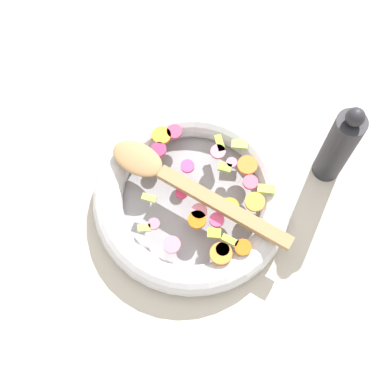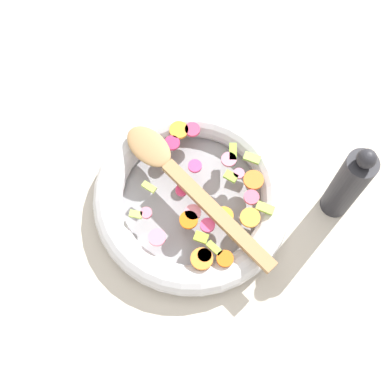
% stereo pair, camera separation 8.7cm
% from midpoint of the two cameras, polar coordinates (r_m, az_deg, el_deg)
% --- Properties ---
extents(ground_plane, '(4.00, 4.00, 0.00)m').
position_cam_midpoint_polar(ground_plane, '(0.92, 2.69, -1.49)').
color(ground_plane, beige).
extents(skillet, '(0.33, 0.33, 0.05)m').
position_cam_midpoint_polar(skillet, '(0.90, 2.76, -1.00)').
color(skillet, gray).
rests_on(skillet, ground_plane).
extents(chopped_vegetables, '(0.27, 0.23, 0.01)m').
position_cam_midpoint_polar(chopped_vegetables, '(0.86, 4.71, -1.06)').
color(chopped_vegetables, orange).
rests_on(chopped_vegetables, skillet).
extents(wooden_spoon, '(0.24, 0.28, 0.01)m').
position_cam_midpoint_polar(wooden_spoon, '(0.86, 1.92, 0.88)').
color(wooden_spoon, '#A87F51').
rests_on(wooden_spoon, chopped_vegetables).
extents(pepper_mill, '(0.05, 0.05, 0.20)m').
position_cam_midpoint_polar(pepper_mill, '(0.88, 19.06, 0.43)').
color(pepper_mill, '#232328').
rests_on(pepper_mill, ground_plane).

